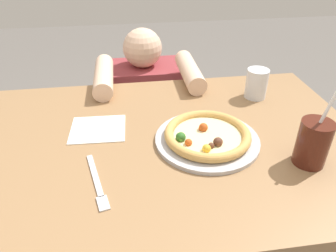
% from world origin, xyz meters
% --- Properties ---
extents(dining_table, '(1.29, 0.78, 0.75)m').
position_xyz_m(dining_table, '(0.00, 0.00, 0.63)').
color(dining_table, '#936D47').
rests_on(dining_table, ground).
extents(pizza_near, '(0.29, 0.29, 0.04)m').
position_xyz_m(pizza_near, '(0.18, -0.03, 0.77)').
color(pizza_near, '#B7B7BC').
rests_on(pizza_near, dining_table).
extents(drink_cup_colored, '(0.08, 0.08, 0.21)m').
position_xyz_m(drink_cup_colored, '(0.42, -0.15, 0.81)').
color(drink_cup_colored, '#4C1E14').
rests_on(drink_cup_colored, dining_table).
extents(water_cup_clear, '(0.07, 0.07, 0.10)m').
position_xyz_m(water_cup_clear, '(0.41, 0.21, 0.80)').
color(water_cup_clear, silver).
rests_on(water_cup_clear, dining_table).
extents(paper_napkin, '(0.17, 0.15, 0.00)m').
position_xyz_m(paper_napkin, '(-0.12, 0.08, 0.75)').
color(paper_napkin, white).
rests_on(paper_napkin, dining_table).
extents(fork, '(0.06, 0.20, 0.00)m').
position_xyz_m(fork, '(-0.12, -0.16, 0.75)').
color(fork, silver).
rests_on(fork, dining_table).
extents(diner_seated, '(0.40, 0.52, 0.89)m').
position_xyz_m(diner_seated, '(0.05, 0.61, 0.41)').
color(diner_seated, '#333847').
rests_on(diner_seated, ground).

